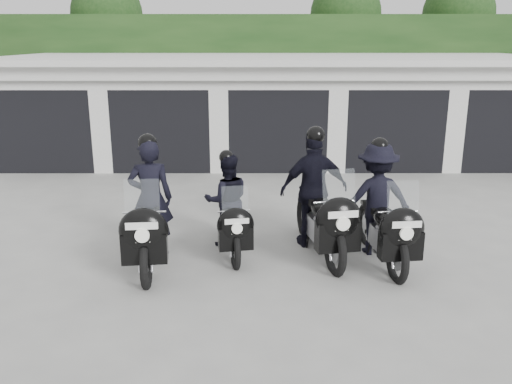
{
  "coord_description": "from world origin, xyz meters",
  "views": [
    {
      "loc": [
        -0.6,
        -8.65,
        3.5
      ],
      "look_at": [
        -0.59,
        -0.09,
        1.05
      ],
      "focal_mm": 38.0,
      "sensor_mm": 36.0,
      "label": 1
    }
  ],
  "objects_px": {
    "police_bike_c": "(317,198)",
    "police_bike_b": "(228,208)",
    "police_bike_a": "(149,213)",
    "police_bike_d": "(380,207)"
  },
  "relations": [
    {
      "from": "police_bike_a",
      "to": "police_bike_d",
      "type": "relative_size",
      "value": 1.04
    },
    {
      "from": "police_bike_b",
      "to": "police_bike_d",
      "type": "height_order",
      "value": "police_bike_d"
    },
    {
      "from": "police_bike_a",
      "to": "police_bike_b",
      "type": "relative_size",
      "value": 1.22
    },
    {
      "from": "police_bike_a",
      "to": "police_bike_b",
      "type": "xyz_separation_m",
      "value": [
        1.22,
        0.6,
        -0.1
      ]
    },
    {
      "from": "police_bike_a",
      "to": "police_bike_b",
      "type": "height_order",
      "value": "police_bike_a"
    },
    {
      "from": "police_bike_b",
      "to": "police_bike_c",
      "type": "bearing_deg",
      "value": -11.6
    },
    {
      "from": "police_bike_c",
      "to": "police_bike_d",
      "type": "distance_m",
      "value": 1.02
    },
    {
      "from": "police_bike_c",
      "to": "police_bike_b",
      "type": "bearing_deg",
      "value": 167.62
    },
    {
      "from": "police_bike_a",
      "to": "police_bike_d",
      "type": "xyz_separation_m",
      "value": [
        3.69,
        0.26,
        0.03
      ]
    },
    {
      "from": "police_bike_c",
      "to": "police_bike_a",
      "type": "bearing_deg",
      "value": -179.17
    }
  ]
}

